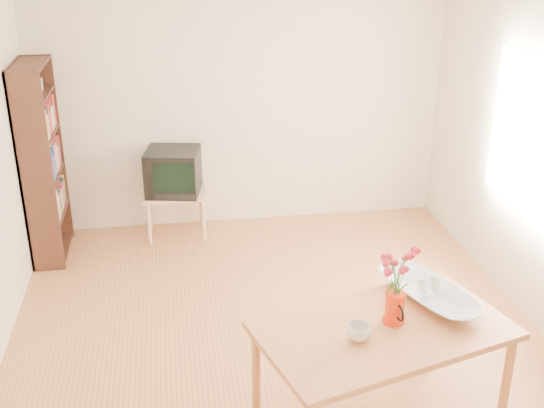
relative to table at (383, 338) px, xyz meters
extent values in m
plane|color=#A16439|center=(-0.46, 1.01, -0.67)|extent=(4.50, 4.50, 0.00)
plane|color=#F6E6C6|center=(-0.46, 3.26, 0.63)|extent=(4.00, 0.00, 4.00)
plane|color=#F6E6C6|center=(-0.46, -1.24, 0.63)|extent=(4.00, 0.00, 4.00)
plane|color=white|center=(1.52, 1.31, 0.73)|extent=(0.00, 1.30, 1.30)
cube|color=#B66D3E|center=(0.00, 0.00, 0.06)|extent=(1.62, 1.20, 0.04)
cylinder|color=#B66D3E|center=(0.73, -0.15, -0.32)|extent=(0.06, 0.06, 0.71)
cylinder|color=#B66D3E|center=(-0.73, 0.15, -0.32)|extent=(0.06, 0.06, 0.71)
cylinder|color=#B66D3E|center=(0.54, 0.52, -0.32)|extent=(0.06, 0.06, 0.71)
cube|color=tan|center=(-1.16, 2.98, -0.23)|extent=(0.60, 0.45, 0.03)
cylinder|color=tan|center=(-1.42, 2.79, -0.46)|extent=(0.04, 0.04, 0.43)
cylinder|color=tan|center=(-0.90, 2.79, -0.46)|extent=(0.04, 0.04, 0.43)
cylinder|color=tan|center=(-1.42, 3.16, -0.46)|extent=(0.04, 0.04, 0.43)
cylinder|color=tan|center=(-0.90, 3.16, -0.46)|extent=(0.04, 0.04, 0.43)
cube|color=black|center=(-2.31, 2.42, 0.23)|extent=(0.28, 0.02, 1.80)
cube|color=black|center=(-2.31, 3.10, 0.23)|extent=(0.28, 0.03, 1.80)
cube|color=black|center=(-2.44, 2.76, 0.23)|extent=(0.02, 0.70, 1.80)
cube|color=black|center=(-2.31, 2.76, -0.63)|extent=(0.27, 0.65, 0.02)
cube|color=black|center=(-2.31, 2.76, -0.27)|extent=(0.27, 0.65, 0.02)
cube|color=black|center=(-2.31, 2.76, 0.11)|extent=(0.27, 0.65, 0.02)
cube|color=black|center=(-2.31, 2.76, 0.49)|extent=(0.27, 0.65, 0.02)
cube|color=black|center=(-2.31, 2.76, 0.85)|extent=(0.27, 0.65, 0.02)
cube|color=black|center=(-2.31, 2.76, 1.11)|extent=(0.27, 0.65, 0.02)
cylinder|color=red|center=(0.07, 0.05, 0.17)|extent=(0.11, 0.11, 0.19)
cylinder|color=red|center=(0.07, 0.05, 0.09)|extent=(0.13, 0.13, 0.02)
cylinder|color=red|center=(0.07, 0.05, 0.27)|extent=(0.12, 0.12, 0.01)
cone|color=red|center=(0.07, 0.00, 0.24)|extent=(0.05, 0.07, 0.06)
torus|color=black|center=(0.08, 0.12, 0.18)|extent=(0.02, 0.10, 0.10)
imported|color=white|center=(-0.18, -0.10, 0.13)|extent=(0.16, 0.16, 0.10)
imported|color=white|center=(0.36, 0.27, 0.32)|extent=(0.65, 0.65, 0.48)
imported|color=white|center=(0.32, 0.27, 0.27)|extent=(0.09, 0.09, 0.06)
imported|color=white|center=(0.41, 0.29, 0.27)|extent=(0.07, 0.07, 0.06)
cube|color=black|center=(-1.16, 2.98, 0.00)|extent=(0.57, 0.53, 0.43)
cube|color=black|center=(-1.16, 3.06, 0.02)|extent=(0.38, 0.31, 0.30)
cube|color=black|center=(-1.16, 2.75, 0.02)|extent=(0.38, 0.08, 0.30)
camera|label=1|loc=(-1.16, -3.21, 2.30)|focal=45.00mm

